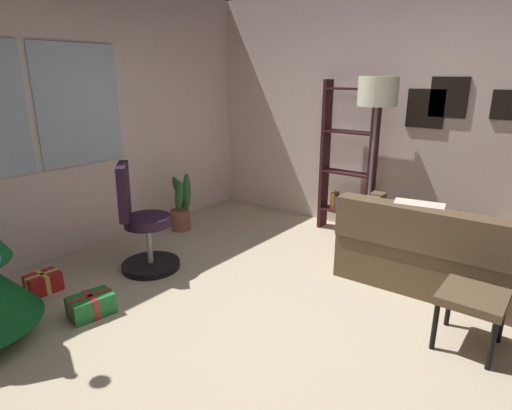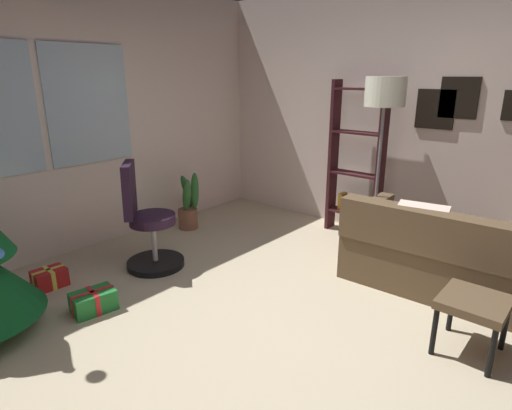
% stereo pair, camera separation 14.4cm
% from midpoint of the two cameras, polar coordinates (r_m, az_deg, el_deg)
% --- Properties ---
extents(ground_plane, '(4.86, 5.41, 0.10)m').
position_cam_midpoint_polar(ground_plane, '(3.23, 3.31, -18.20)').
color(ground_plane, '#C1B292').
extents(wall_back_with_windows, '(4.86, 0.12, 2.76)m').
position_cam_midpoint_polar(wall_back_with_windows, '(4.77, -25.29, 10.45)').
color(wall_back_with_windows, silver).
rests_on(wall_back_with_windows, ground_plane).
extents(wall_right_with_frames, '(0.12, 5.41, 2.76)m').
position_cam_midpoint_polar(wall_right_with_frames, '(4.90, 20.75, 11.07)').
color(wall_right_with_frames, silver).
rests_on(wall_right_with_frames, ground_plane).
extents(couch, '(1.69, 2.13, 0.80)m').
position_cam_midpoint_polar(couch, '(4.21, 27.58, -6.31)').
color(couch, brown).
rests_on(couch, ground_plane).
extents(footstool, '(0.43, 0.41, 0.41)m').
position_cam_midpoint_polar(footstool, '(3.25, 26.15, -11.62)').
color(footstool, brown).
rests_on(footstool, ground_plane).
extents(gift_box_red, '(0.28, 0.21, 0.17)m').
position_cam_midpoint_polar(gift_box_red, '(4.20, -27.78, -9.34)').
color(gift_box_red, red).
rests_on(gift_box_red, ground_plane).
extents(gift_box_green, '(0.36, 0.27, 0.18)m').
position_cam_midpoint_polar(gift_box_green, '(3.67, -22.54, -12.48)').
color(gift_box_green, '#1E722D').
rests_on(gift_box_green, ground_plane).
extents(office_chair, '(0.59, 0.58, 1.05)m').
position_cam_midpoint_polar(office_chair, '(4.18, -16.17, -3.13)').
color(office_chair, black).
rests_on(office_chair, ground_plane).
extents(bookshelf, '(0.18, 0.64, 1.77)m').
position_cam_midpoint_polar(bookshelf, '(5.00, 11.57, 4.94)').
color(bookshelf, '#3A161B').
rests_on(bookshelf, ground_plane).
extents(floor_lamp, '(0.39, 0.39, 1.81)m').
position_cam_midpoint_polar(floor_lamp, '(4.36, 15.15, 13.18)').
color(floor_lamp, slate).
rests_on(floor_lamp, ground_plane).
extents(potted_plant, '(0.38, 0.38, 0.69)m').
position_cam_midpoint_polar(potted_plant, '(5.21, -10.87, -0.12)').
color(potted_plant, '#8A5942').
rests_on(potted_plant, ground_plane).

